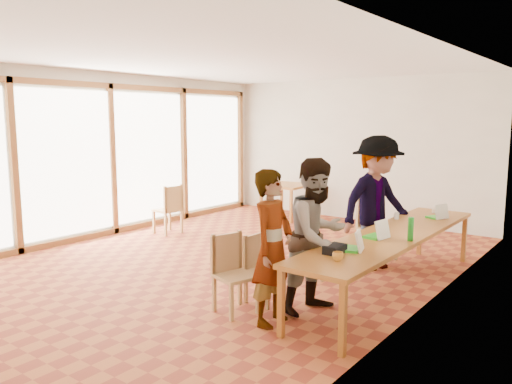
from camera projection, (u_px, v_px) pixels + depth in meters
ground at (234, 259)px, 7.71m from camera, size 8.00×8.00×0.00m
wall_back at (354, 150)px, 10.63m from camera, size 6.00×0.10×3.00m
wall_right at (434, 177)px, 5.68m from camera, size 0.10×8.00×3.00m
window_wall at (112, 154)px, 9.28m from camera, size 0.10×8.00×3.00m
ceiling at (232, 59)px, 7.27m from camera, size 6.00×8.00×0.04m
communal_table at (393, 237)px, 6.18m from camera, size 0.80×4.00×0.75m
side_table at (286, 188)px, 10.84m from camera, size 0.90×0.90×0.75m
chair_near at (231, 264)px, 5.60m from camera, size 0.51×0.51×0.47m
chair_mid at (259, 260)px, 5.90m from camera, size 0.38×0.38×0.43m
chair_far at (309, 241)px, 6.84m from camera, size 0.45×0.45×0.43m
chair_empty at (372, 219)px, 7.71m from camera, size 0.58×0.58×0.54m
chair_spare at (171, 204)px, 9.35m from camera, size 0.48×0.48×0.49m
person_near at (272, 247)px, 5.21m from camera, size 0.46×0.64×1.64m
person_mid at (317, 236)px, 5.53m from camera, size 0.81×0.96×1.73m
person_far at (377, 203)px, 7.12m from camera, size 1.09×1.41×1.92m
laptop_near at (355, 245)px, 5.35m from camera, size 0.29×0.31×0.22m
laptop_mid at (379, 233)px, 5.90m from camera, size 0.26×0.30×0.23m
laptop_far at (439, 214)px, 7.08m from camera, size 0.30×0.31×0.21m
yellow_mug at (338, 256)px, 4.97m from camera, size 0.15×0.15×0.09m
green_bottle at (411, 229)px, 5.76m from camera, size 0.07×0.07×0.28m
clear_glass at (397, 216)px, 7.04m from camera, size 0.07×0.07×0.09m
condiment_cup at (435, 211)px, 7.50m from camera, size 0.08×0.08×0.06m
pink_phone at (444, 218)px, 7.07m from camera, size 0.05×0.10×0.01m
black_pouch at (335, 249)px, 5.24m from camera, size 0.16×0.26×0.09m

